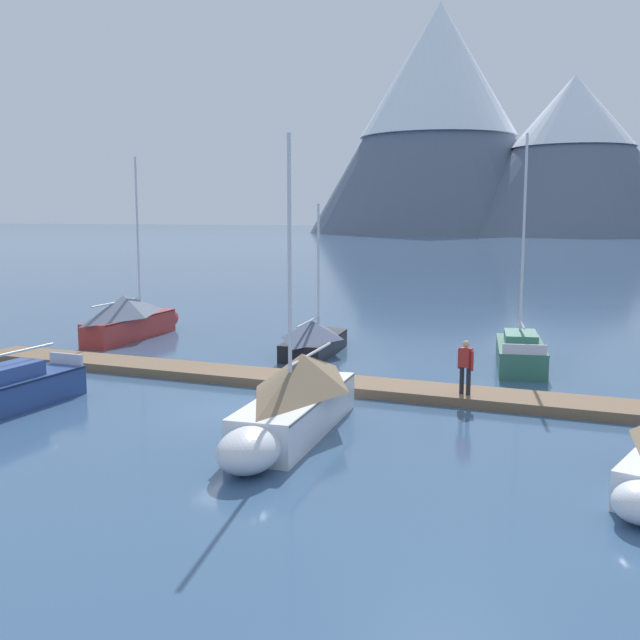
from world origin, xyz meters
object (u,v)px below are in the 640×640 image
sailboat_mid_dock_port (316,337)px  sailboat_far_berth (520,351)px  person_on_dock (466,364)px  sailboat_mid_dock_starboard (294,399)px  sailboat_nearest_berth (131,317)px

sailboat_mid_dock_port → sailboat_far_berth: 8.39m
sailboat_far_berth → person_on_dock: bearing=-96.8°
sailboat_mid_dock_starboard → sailboat_far_berth: size_ratio=0.89×
sailboat_far_berth → person_on_dock: size_ratio=5.23×
sailboat_mid_dock_port → person_on_dock: sailboat_mid_dock_port is taller
sailboat_far_berth → sailboat_mid_dock_starboard: bearing=-110.4°
sailboat_nearest_berth → sailboat_mid_dock_port: size_ratio=1.33×
sailboat_mid_dock_port → person_on_dock: (7.58, -6.35, 0.59)m
sailboat_nearest_berth → sailboat_far_berth: size_ratio=0.96×
sailboat_far_berth → sailboat_nearest_berth: bearing=-179.3°
sailboat_mid_dock_port → sailboat_mid_dock_starboard: 12.04m
sailboat_mid_dock_port → person_on_dock: 9.90m
sailboat_mid_dock_port → person_on_dock: size_ratio=3.80×
sailboat_nearest_berth → sailboat_mid_dock_port: 9.48m
person_on_dock → sailboat_mid_dock_port: bearing=140.0°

